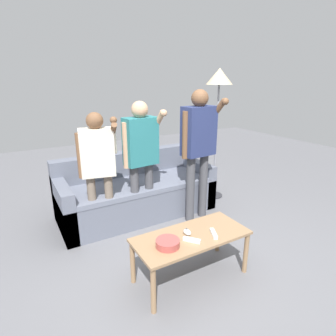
{
  "coord_description": "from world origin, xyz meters",
  "views": [
    {
      "loc": [
        -1.48,
        -1.84,
        1.77
      ],
      "look_at": [
        -0.15,
        0.45,
        0.92
      ],
      "focal_mm": 29.84,
      "sensor_mm": 36.0,
      "label": 1
    }
  ],
  "objects": [
    {
      "name": "player_left",
      "position": [
        -0.68,
        1.04,
        0.9
      ],
      "size": [
        0.42,
        0.35,
        1.44
      ],
      "color": "#756656",
      "rests_on": "ground"
    },
    {
      "name": "game_remote_wand_near",
      "position": [
        -0.04,
        -0.16,
        0.45
      ],
      "size": [
        0.1,
        0.15,
        0.03
      ],
      "color": "white",
      "rests_on": "coffee_table"
    },
    {
      "name": "game_remote_nunchuk",
      "position": [
        -0.24,
        -0.03,
        0.46
      ],
      "size": [
        0.06,
        0.09,
        0.05
      ],
      "color": "white",
      "rests_on": "coffee_table"
    },
    {
      "name": "couch",
      "position": [
        -0.1,
        1.4,
        0.29
      ],
      "size": [
        2.03,
        0.83,
        0.8
      ],
      "color": "slate",
      "rests_on": "ground"
    },
    {
      "name": "game_remote_wand_far",
      "position": [
        -0.26,
        -0.15,
        0.45
      ],
      "size": [
        0.12,
        0.14,
        0.03
      ],
      "color": "white",
      "rests_on": "coffee_table"
    },
    {
      "name": "coffee_table",
      "position": [
        -0.21,
        -0.06,
        0.38
      ],
      "size": [
        1.04,
        0.47,
        0.44
      ],
      "color": "#997551",
      "rests_on": "ground"
    },
    {
      "name": "player_center",
      "position": [
        -0.17,
        1.04,
        0.96
      ],
      "size": [
        0.47,
        0.33,
        1.53
      ],
      "color": "#47474C",
      "rests_on": "ground"
    },
    {
      "name": "snack_bowl",
      "position": [
        -0.48,
        -0.11,
        0.47
      ],
      "size": [
        0.2,
        0.2,
        0.06
      ],
      "primitive_type": "cylinder",
      "color": "#B24C47",
      "rests_on": "coffee_table"
    },
    {
      "name": "player_right",
      "position": [
        0.52,
        0.86,
        1.04
      ],
      "size": [
        0.51,
        0.36,
        1.65
      ],
      "color": "#47474C",
      "rests_on": "ground"
    },
    {
      "name": "floor_lamp",
      "position": [
        1.18,
        1.31,
        1.67
      ],
      "size": [
        0.38,
        0.38,
        1.9
      ],
      "color": "#2D2D33",
      "rests_on": "ground"
    },
    {
      "name": "ground_plane",
      "position": [
        0.0,
        0.0,
        0.0
      ],
      "size": [
        12.0,
        12.0,
        0.0
      ],
      "primitive_type": "plane",
      "color": "slate"
    }
  ]
}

